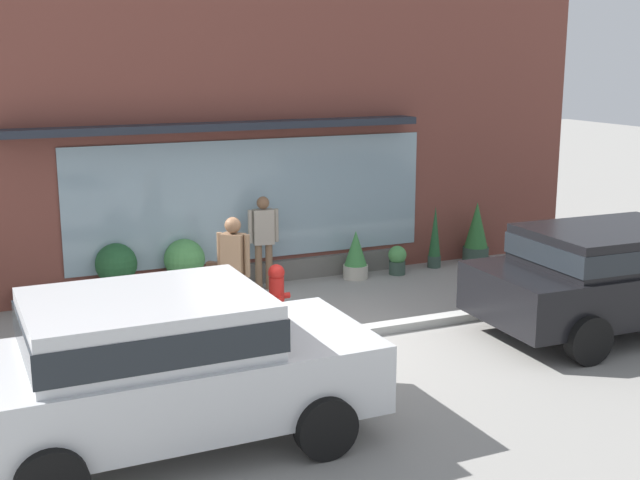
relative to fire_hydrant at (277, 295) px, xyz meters
The scene contains 14 objects.
ground_plane 0.88m from the fire_hydrant, 98.08° to the right, with size 60.00×60.00×0.00m, color gray.
curb_strip 1.03m from the fire_hydrant, 96.39° to the right, with size 14.00×0.24×0.12m, color #B2B2AD.
storefront 3.14m from the fire_hydrant, 92.29° to the left, with size 14.00×0.81×4.95m.
fire_hydrant is the anchor object (origin of this frame).
pedestrian_with_handbag 0.92m from the fire_hydrant, 165.57° to the right, with size 0.51×0.52×1.69m.
pedestrian_passerby 1.95m from the fire_hydrant, 75.48° to the left, with size 0.51×0.25×1.58m.
parked_car_black 4.86m from the fire_hydrant, 27.13° to the right, with size 4.32×2.13×1.51m.
parked_car_silver 3.97m from the fire_hydrant, 127.84° to the right, with size 4.17×2.14×1.57m.
potted_plant_near_hydrant 2.86m from the fire_hydrant, 40.01° to the left, with size 0.44×0.44×0.85m.
potted_plant_doorstep 2.85m from the fire_hydrant, 131.90° to the left, with size 0.66×0.66×0.94m.
potted_plant_window_center 4.31m from the fire_hydrant, 26.60° to the left, with size 0.24×0.24×1.15m.
potted_plant_by_entrance 3.47m from the fire_hydrant, 30.65° to the left, with size 0.33×0.33×0.52m.
potted_plant_window_left 2.23m from the fire_hydrant, 111.36° to the left, with size 0.67×0.67×0.92m.
potted_plant_window_right 5.15m from the fire_hydrant, 22.08° to the left, with size 0.49×0.49×1.16m.
Camera 1 is at (-4.03, -10.15, 3.88)m, focal length 46.84 mm.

